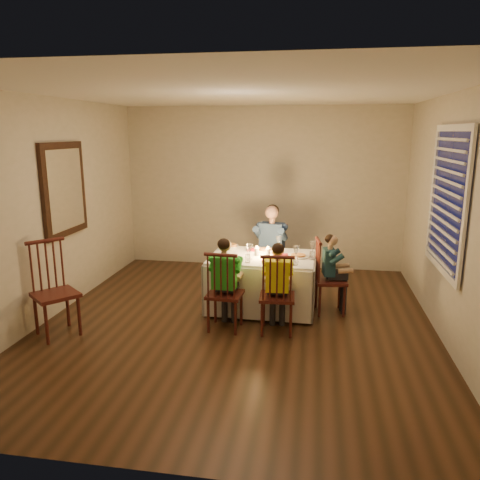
% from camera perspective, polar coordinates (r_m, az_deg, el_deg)
% --- Properties ---
extents(ground, '(5.00, 5.00, 0.00)m').
position_cam_1_polar(ground, '(5.56, -0.35, -10.19)').
color(ground, black).
rests_on(ground, ground).
extents(wall_left, '(0.02, 5.00, 2.60)m').
position_cam_1_polar(wall_left, '(5.99, -22.16, 3.49)').
color(wall_left, beige).
rests_on(wall_left, ground).
extents(wall_right, '(0.02, 5.00, 2.60)m').
position_cam_1_polar(wall_right, '(5.30, 24.38, 2.16)').
color(wall_right, beige).
rests_on(wall_right, ground).
extents(wall_back, '(4.50, 0.02, 2.60)m').
position_cam_1_polar(wall_back, '(7.64, 2.79, 6.32)').
color(wall_back, beige).
rests_on(wall_back, ground).
extents(ceiling, '(5.00, 5.00, 0.00)m').
position_cam_1_polar(ceiling, '(5.13, -0.40, 17.59)').
color(ceiling, white).
rests_on(ceiling, wall_back).
extents(dining_table, '(1.34, 0.98, 0.66)m').
position_cam_1_polar(dining_table, '(5.88, 2.72, -3.83)').
color(dining_table, silver).
rests_on(dining_table, ground).
extents(chair_adult, '(0.45, 0.43, 0.93)m').
position_cam_1_polar(chair_adult, '(6.72, 3.75, -6.03)').
color(chair_adult, '#35110E').
rests_on(chair_adult, ground).
extents(chair_near_left, '(0.41, 0.39, 0.93)m').
position_cam_1_polar(chair_near_left, '(5.44, -1.82, -10.73)').
color(chair_near_left, '#35110E').
rests_on(chair_near_left, ground).
extents(chair_near_right, '(0.40, 0.38, 0.93)m').
position_cam_1_polar(chair_near_right, '(5.38, 4.47, -11.07)').
color(chair_near_right, '#35110E').
rests_on(chair_near_right, ground).
extents(chair_end, '(0.41, 0.43, 0.93)m').
position_cam_1_polar(chair_end, '(6.01, 10.80, -8.62)').
color(chair_end, '#35110E').
rests_on(chair_end, ground).
extents(chair_extra, '(0.60, 0.60, 1.06)m').
position_cam_1_polar(chair_extra, '(5.66, -21.16, -10.70)').
color(chair_extra, '#35110E').
rests_on(chair_extra, ground).
extents(adult, '(0.50, 0.48, 1.22)m').
position_cam_1_polar(adult, '(6.72, 3.75, -6.03)').
color(adult, navy).
rests_on(adult, ground).
extents(child_green, '(0.37, 0.34, 1.06)m').
position_cam_1_polar(child_green, '(5.44, -1.82, -10.73)').
color(child_green, green).
rests_on(child_green, ground).
extents(child_yellow, '(0.35, 0.32, 1.03)m').
position_cam_1_polar(child_yellow, '(5.38, 4.47, -11.07)').
color(child_yellow, '#F5F31A').
rests_on(child_yellow, ground).
extents(child_teal, '(0.32, 0.35, 0.99)m').
position_cam_1_polar(child_teal, '(6.01, 10.80, -8.62)').
color(child_teal, '#1B3B44').
rests_on(child_teal, ground).
extents(setting_adult, '(0.27, 0.27, 0.02)m').
position_cam_1_polar(setting_adult, '(6.06, 3.08, -1.29)').
color(setting_adult, white).
rests_on(setting_adult, dining_table).
extents(setting_green, '(0.27, 0.27, 0.02)m').
position_cam_1_polar(setting_green, '(5.64, -0.63, -2.36)').
color(setting_green, white).
rests_on(setting_green, dining_table).
extents(setting_yellow, '(0.27, 0.27, 0.02)m').
position_cam_1_polar(setting_yellow, '(5.56, 5.03, -2.64)').
color(setting_yellow, white).
rests_on(setting_yellow, dining_table).
extents(setting_teal, '(0.27, 0.27, 0.02)m').
position_cam_1_polar(setting_teal, '(5.81, 7.13, -2.00)').
color(setting_teal, white).
rests_on(setting_teal, dining_table).
extents(candle_left, '(0.06, 0.06, 0.10)m').
position_cam_1_polar(candle_left, '(5.83, 2.05, -1.46)').
color(candle_left, silver).
rests_on(candle_left, dining_table).
extents(candle_right, '(0.06, 0.06, 0.10)m').
position_cam_1_polar(candle_right, '(5.81, 3.43, -1.53)').
color(candle_right, silver).
rests_on(candle_right, dining_table).
extents(squash, '(0.09, 0.09, 0.09)m').
position_cam_1_polar(squash, '(6.17, -1.68, -0.69)').
color(squash, yellow).
rests_on(squash, dining_table).
extents(orange_fruit, '(0.08, 0.08, 0.08)m').
position_cam_1_polar(orange_fruit, '(5.84, 4.30, -1.55)').
color(orange_fruit, orange).
rests_on(orange_fruit, dining_table).
extents(serving_bowl, '(0.25, 0.25, 0.06)m').
position_cam_1_polar(serving_bowl, '(6.15, -1.23, -0.88)').
color(serving_bowl, white).
rests_on(serving_bowl, dining_table).
extents(wall_mirror, '(0.06, 0.95, 1.15)m').
position_cam_1_polar(wall_mirror, '(6.20, -20.63, 5.79)').
color(wall_mirror, black).
rests_on(wall_mirror, wall_left).
extents(window_blinds, '(0.07, 1.34, 1.54)m').
position_cam_1_polar(window_blinds, '(5.36, 23.86, 4.49)').
color(window_blinds, '#0D1037').
rests_on(window_blinds, wall_right).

